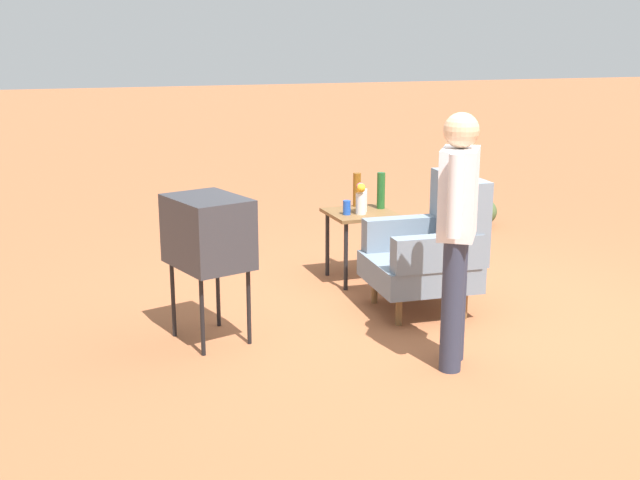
{
  "coord_description": "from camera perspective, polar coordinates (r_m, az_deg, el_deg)",
  "views": [
    {
      "loc": [
        5.16,
        -2.83,
        2.08
      ],
      "look_at": [
        -0.12,
        -0.93,
        0.65
      ],
      "focal_mm": 44.79,
      "sensor_mm": 36.0,
      "label": 1
    }
  ],
  "objects": [
    {
      "name": "ground_plane",
      "position": [
        6.24,
        8.49,
        -5.33
      ],
      "size": [
        60.0,
        60.0,
        0.0
      ],
      "primitive_type": "plane",
      "color": "#A05B38"
    },
    {
      "name": "armchair",
      "position": [
        6.22,
        7.99,
        -0.58
      ],
      "size": [
        0.82,
        0.83,
        1.06
      ],
      "color": "brown",
      "rests_on": "ground"
    },
    {
      "name": "bottle_short_clear",
      "position": [
        6.89,
        3.12,
        2.85
      ],
      "size": [
        0.06,
        0.06,
        0.2
      ],
      "primitive_type": "cylinder",
      "color": "silver",
      "rests_on": "side_table"
    },
    {
      "name": "person_standing",
      "position": [
        5.08,
        9.77,
        1.07
      ],
      "size": [
        0.49,
        0.39,
        1.64
      ],
      "color": "#2D3347",
      "rests_on": "ground"
    },
    {
      "name": "tv_on_stand",
      "position": [
        5.51,
        -7.98,
        0.53
      ],
      "size": [
        0.7,
        0.59,
        1.03
      ],
      "color": "black",
      "rests_on": "ground"
    },
    {
      "name": "soda_can_blue",
      "position": [
        6.78,
        1.92,
        2.33
      ],
      "size": [
        0.07,
        0.07,
        0.12
      ],
      "primitive_type": "cylinder",
      "color": "blue",
      "rests_on": "side_table"
    },
    {
      "name": "side_table",
      "position": [
        6.93,
        2.92,
        1.3
      ],
      "size": [
        0.56,
        0.56,
        0.61
      ],
      "color": "black",
      "rests_on": "ground"
    },
    {
      "name": "shrub_far",
      "position": [
        9.18,
        11.15,
        2.03
      ],
      "size": [
        0.44,
        0.44,
        0.34
      ],
      "primitive_type": "ellipsoid",
      "color": "#475B33",
      "rests_on": "ground"
    },
    {
      "name": "bottle_wine_green",
      "position": [
        7.03,
        4.4,
        3.55
      ],
      "size": [
        0.07,
        0.07,
        0.32
      ],
      "primitive_type": "cylinder",
      "color": "#1E5623",
      "rests_on": "side_table"
    },
    {
      "name": "bottle_tall_amber",
      "position": [
        7.11,
        2.65,
        3.62
      ],
      "size": [
        0.07,
        0.07,
        0.3
      ],
      "primitive_type": "cylinder",
      "color": "brown",
      "rests_on": "side_table"
    },
    {
      "name": "flower_vase",
      "position": [
        6.79,
        2.94,
        3.08
      ],
      "size": [
        0.15,
        0.1,
        0.27
      ],
      "color": "silver",
      "rests_on": "side_table"
    }
  ]
}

